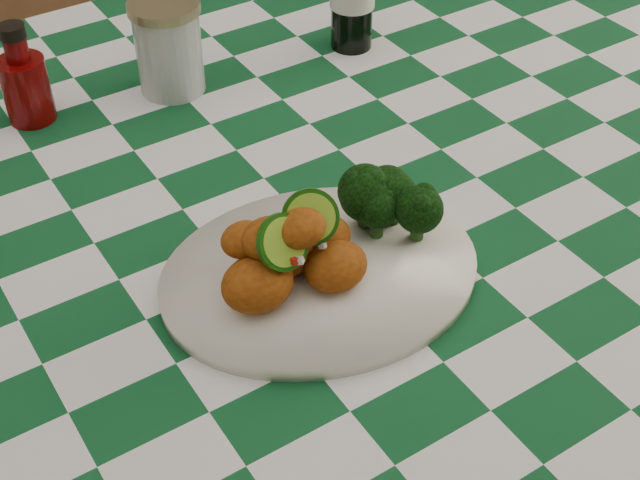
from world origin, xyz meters
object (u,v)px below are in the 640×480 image
dining_table (212,428)px  ketchup_bottle (22,74)px  fried_chicken_pile (297,246)px  mason_jar (169,47)px  plate (320,275)px  wooden_chair_right (222,86)px

dining_table → ketchup_bottle: 0.53m
fried_chicken_pile → mason_jar: bearing=81.5°
dining_table → plate: bearing=-69.7°
fried_chicken_pile → plate: bearing=0.0°
plate → fried_chicken_pile: bearing=180.0°
fried_chicken_pile → wooden_chair_right: size_ratio=0.15×
dining_table → mason_jar: (0.10, 0.23, 0.45)m
mason_jar → wooden_chair_right: 0.72m
plate → fried_chicken_pile: 0.06m
plate → wooden_chair_right: wooden_chair_right is taller
fried_chicken_pile → ketchup_bottle: (-0.12, 0.44, 0.00)m
dining_table → plate: size_ratio=5.19×
dining_table → plate: 0.44m
plate → wooden_chair_right: size_ratio=0.37×
ketchup_bottle → wooden_chair_right: bearing=43.9°
dining_table → mason_jar: mason_jar is taller
fried_chicken_pile → wooden_chair_right: (0.37, 0.90, -0.42)m
fried_chicken_pile → mason_jar: size_ratio=1.09×
plate → fried_chicken_pile: size_ratio=2.42×
plate → mason_jar: bearing=85.1°
ketchup_bottle → plate: bearing=-72.1°
plate → wooden_chair_right: 1.03m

